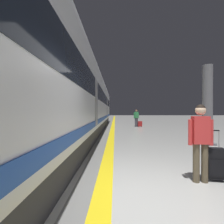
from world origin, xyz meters
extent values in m
plane|color=#B7B7B2|center=(0.00, 0.00, 0.00)|extent=(120.00, 120.00, 0.00)
cube|color=yellow|center=(-0.92, 10.00, 0.00)|extent=(0.36, 80.00, 0.01)
cube|color=slate|center=(-1.22, 10.00, 0.00)|extent=(0.57, 80.00, 0.01)
cube|color=#38383D|center=(-2.98, 8.72, 0.35)|extent=(2.67, 26.45, 0.70)
cube|color=silver|center=(-2.98, 8.72, 2.15)|extent=(2.90, 27.55, 2.90)
cylinder|color=silver|center=(-2.98, 8.72, 3.55)|extent=(2.84, 27.00, 2.84)
cube|color=black|center=(-2.98, 8.72, 2.50)|extent=(2.93, 25.90, 0.80)
cube|color=#1E4CB2|center=(-2.98, 8.72, 1.00)|extent=(2.94, 27.00, 0.24)
cone|color=silver|center=(-2.98, 23.80, 1.90)|extent=(2.75, 2.60, 2.75)
cube|color=gray|center=(-1.52, 4.59, 1.90)|extent=(0.02, 0.90, 2.00)
cube|color=gray|center=(-1.52, 14.92, 1.90)|extent=(0.02, 0.90, 2.00)
cylinder|color=brown|center=(1.22, 0.60, 0.41)|extent=(0.14, 0.14, 0.82)
cylinder|color=brown|center=(1.05, 0.61, 0.41)|extent=(0.14, 0.14, 0.82)
cube|color=red|center=(1.14, 0.61, 1.12)|extent=(0.34, 0.21, 0.59)
cylinder|color=red|center=(1.35, 0.59, 1.07)|extent=(0.09, 0.09, 0.55)
cylinder|color=red|center=(0.92, 0.61, 1.07)|extent=(0.09, 0.09, 0.55)
sphere|color=beige|center=(1.14, 0.61, 1.54)|extent=(0.22, 0.22, 0.22)
sphere|color=black|center=(1.14, 0.61, 1.56)|extent=(0.20, 0.20, 0.20)
cube|color=black|center=(1.49, 0.70, 0.39)|extent=(0.41, 0.29, 0.65)
cube|color=black|center=(1.46, 0.58, 0.30)|extent=(0.31, 0.07, 0.36)
cylinder|color=black|center=(1.64, 0.73, 0.03)|extent=(0.03, 0.06, 0.06)
cylinder|color=black|center=(1.36, 0.79, 0.03)|extent=(0.03, 0.06, 0.06)
cylinder|color=gray|center=(1.60, 0.73, 0.90)|extent=(0.02, 0.02, 0.38)
cylinder|color=gray|center=(1.39, 0.77, 0.90)|extent=(0.02, 0.02, 0.38)
cube|color=black|center=(1.50, 0.75, 1.09)|extent=(0.22, 0.06, 0.02)
cylinder|color=#383842|center=(1.28, 13.82, 0.42)|extent=(0.14, 0.14, 0.84)
cylinder|color=#383842|center=(1.45, 13.89, 0.42)|extent=(0.14, 0.14, 0.84)
cube|color=#338C4C|center=(1.36, 13.86, 1.14)|extent=(0.39, 0.31, 0.60)
cylinder|color=#338C4C|center=(1.15, 13.79, 1.09)|extent=(0.09, 0.09, 0.56)
cylinder|color=#338C4C|center=(1.56, 13.94, 1.09)|extent=(0.09, 0.09, 0.56)
sphere|color=#A37556|center=(1.36, 13.86, 1.57)|extent=(0.22, 0.22, 0.22)
sphere|color=black|center=(1.36, 13.86, 1.60)|extent=(0.20, 0.20, 0.20)
cube|color=#A51E1E|center=(1.68, 13.61, 0.30)|extent=(0.41, 0.27, 0.49)
cube|color=#A51E1E|center=(1.67, 13.72, 0.24)|extent=(0.31, 0.06, 0.27)
cylinder|color=black|center=(1.55, 13.52, 0.03)|extent=(0.03, 0.06, 0.06)
cylinder|color=black|center=(1.83, 13.56, 0.03)|extent=(0.03, 0.06, 0.06)
cylinder|color=slate|center=(3.48, 4.83, 1.80)|extent=(0.44, 0.44, 3.60)
cube|color=slate|center=(3.48, 4.83, 0.05)|extent=(0.56, 0.56, 0.10)
camera|label=1|loc=(-0.68, -3.16, 1.52)|focal=28.10mm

